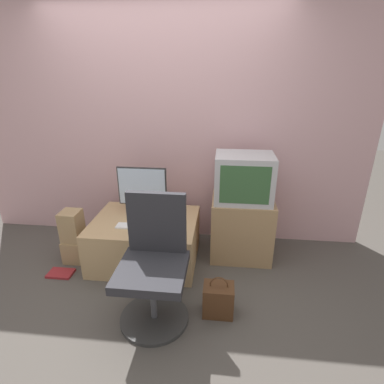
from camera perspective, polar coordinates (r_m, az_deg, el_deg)
ground_plane at (r=2.71m, az=-9.85°, el=-21.17°), size 12.00×12.00×0.00m
wall_back at (r=3.32m, az=-5.10°, el=12.44°), size 4.40×0.05×2.60m
desk at (r=3.16m, az=-8.79°, el=-9.01°), size 1.04×0.81×0.46m
side_stand at (r=3.21m, az=9.37°, el=-6.60°), size 0.62×0.52×0.65m
main_monitor at (r=3.11m, az=-9.42°, el=0.12°), size 0.51×0.24×0.50m
keyboard at (r=2.93m, az=-10.71°, el=-6.45°), size 0.37×0.11×0.01m
mouse at (r=2.87m, az=-5.80°, el=-6.58°), size 0.05×0.04×0.03m
crt_tv at (r=2.96m, az=9.83°, el=2.64°), size 0.56×0.42×0.47m
office_chair at (r=2.39m, az=-7.26°, el=-14.19°), size 0.54×0.54×1.00m
cardboard_box_lower at (r=3.41m, az=-21.27°, el=-10.15°), size 0.21×0.23×0.24m
cardboard_box_upper at (r=3.27m, az=-21.93°, el=-6.01°), size 0.19×0.20×0.32m
handbag at (r=2.57m, az=5.03°, el=-19.70°), size 0.24×0.18×0.35m
book at (r=3.29m, az=-23.73°, el=-14.00°), size 0.24×0.16×0.02m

